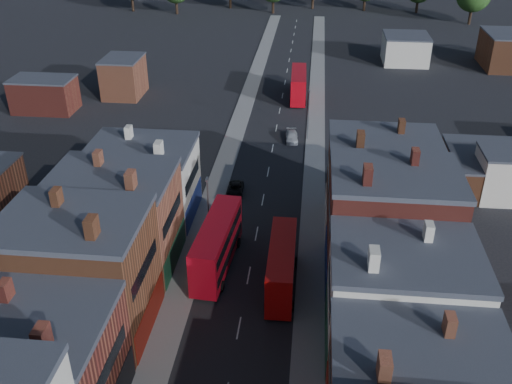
% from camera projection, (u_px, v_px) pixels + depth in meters
% --- Properties ---
extents(pavement_west, '(3.00, 200.00, 0.12)m').
position_uv_depth(pavement_west, '(225.00, 163.00, 82.94)').
color(pavement_west, gray).
rests_on(pavement_west, ground).
extents(pavement_east, '(3.00, 200.00, 0.12)m').
position_uv_depth(pavement_east, '(314.00, 167.00, 81.76)').
color(pavement_east, gray).
rests_on(pavement_east, ground).
extents(lamp_post_2, '(0.25, 0.70, 8.12)m').
position_uv_depth(lamp_post_2, '(208.00, 205.00, 63.19)').
color(lamp_post_2, slate).
rests_on(lamp_post_2, ground).
extents(lamp_post_3, '(0.25, 0.70, 8.12)m').
position_uv_depth(lamp_post_3, '(308.00, 111.00, 88.30)').
color(lamp_post_3, slate).
rests_on(lamp_post_3, ground).
extents(bus_0, '(3.82, 12.51, 5.32)m').
position_uv_depth(bus_0, '(217.00, 244.00, 59.82)').
color(bus_0, '#9F0917').
rests_on(bus_0, ground).
extents(bus_1, '(2.91, 11.22, 4.84)m').
position_uv_depth(bus_1, '(282.00, 265.00, 56.98)').
color(bus_1, red).
rests_on(bus_1, ground).
extents(bus_2, '(3.25, 11.92, 5.12)m').
position_uv_depth(bus_2, '(299.00, 84.00, 105.74)').
color(bus_2, '#B00712').
rests_on(bus_2, ground).
extents(car_2, '(2.21, 4.40, 1.20)m').
position_uv_depth(car_2, '(235.00, 189.00, 75.02)').
color(car_2, black).
rests_on(car_2, ground).
extents(car_3, '(2.25, 4.72, 1.33)m').
position_uv_depth(car_3, '(292.00, 137.00, 89.80)').
color(car_3, silver).
rests_on(car_3, ground).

